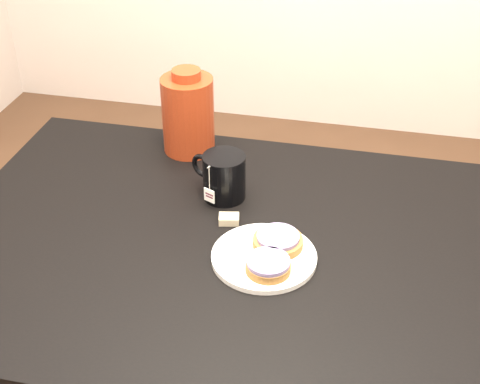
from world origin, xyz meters
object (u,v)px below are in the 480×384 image
(table, at_px, (259,275))
(mug, at_px, (223,176))
(bagel_back, at_px, (278,241))
(plate, at_px, (264,256))
(bagel_front, at_px, (268,265))
(teabag_pouch, at_px, (229,219))
(bagel_package, at_px, (188,114))

(table, distance_m, mug, 0.25)
(bagel_back, bearing_deg, mug, 133.02)
(plate, xyz_separation_m, mug, (-0.14, 0.21, 0.05))
(plate, bearing_deg, bagel_back, 59.40)
(plate, height_order, bagel_front, bagel_front)
(teabag_pouch, bearing_deg, bagel_back, -30.38)
(teabag_pouch, bearing_deg, bagel_front, -52.85)
(bagel_front, height_order, teabag_pouch, bagel_front)
(bagel_back, distance_m, bagel_package, 0.48)
(table, relative_size, bagel_back, 12.47)
(teabag_pouch, xyz_separation_m, bagel_package, (-0.18, 0.30, 0.10))
(mug, distance_m, teabag_pouch, 0.12)
(teabag_pouch, bearing_deg, bagel_package, 120.94)
(bagel_back, bearing_deg, bagel_front, -93.65)
(bagel_back, relative_size, bagel_front, 0.87)
(table, height_order, bagel_package, bagel_package)
(plate, bearing_deg, table, 111.47)
(table, height_order, bagel_back, bagel_back)
(plate, height_order, bagel_back, bagel_back)
(plate, bearing_deg, teabag_pouch, 132.56)
(plate, xyz_separation_m, bagel_package, (-0.28, 0.41, 0.10))
(plate, distance_m, teabag_pouch, 0.15)
(plate, height_order, bagel_package, bagel_package)
(bagel_front, distance_m, bagel_package, 0.55)
(table, height_order, bagel_front, bagel_front)
(bagel_package, bearing_deg, table, -54.22)
(bagel_back, height_order, mug, mug)
(table, xyz_separation_m, teabag_pouch, (-0.08, 0.07, 0.09))
(bagel_package, bearing_deg, plate, -55.55)
(bagel_back, relative_size, mug, 0.72)
(table, bearing_deg, bagel_package, 125.78)
(plate, bearing_deg, bagel_front, -69.64)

